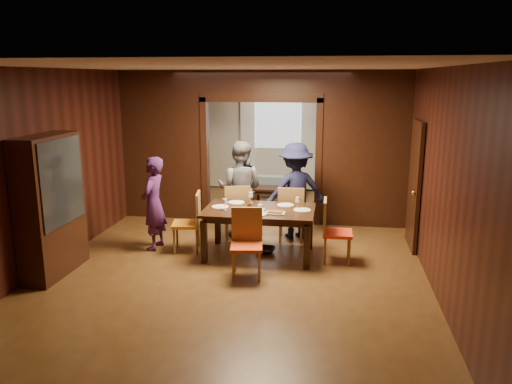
% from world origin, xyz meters
% --- Properties ---
extents(floor, '(9.00, 9.00, 0.00)m').
position_xyz_m(floor, '(0.00, 0.00, 0.00)').
color(floor, '#523217').
rests_on(floor, ground).
extents(ceiling, '(5.50, 9.00, 0.02)m').
position_xyz_m(ceiling, '(0.00, 0.00, 2.90)').
color(ceiling, silver).
rests_on(ceiling, room_walls).
extents(room_walls, '(5.52, 9.01, 2.90)m').
position_xyz_m(room_walls, '(0.00, 1.89, 1.51)').
color(room_walls, black).
rests_on(room_walls, floor).
extents(person_purple, '(0.40, 0.58, 1.53)m').
position_xyz_m(person_purple, '(-1.48, -0.27, 0.77)').
color(person_purple, '#421C52').
rests_on(person_purple, floor).
extents(person_grey, '(0.88, 0.71, 1.70)m').
position_xyz_m(person_grey, '(-0.23, 0.65, 0.85)').
color(person_grey, slate).
rests_on(person_grey, floor).
extents(person_navy, '(1.24, 1.01, 1.67)m').
position_xyz_m(person_navy, '(0.74, 0.72, 0.84)').
color(person_navy, '#151736').
rests_on(person_navy, floor).
extents(sofa, '(1.78, 0.71, 0.52)m').
position_xyz_m(sofa, '(-0.15, 3.85, 0.26)').
color(sofa, '#90AFBD').
rests_on(sofa, floor).
extents(serving_bowl, '(0.34, 0.34, 0.08)m').
position_xyz_m(serving_bowl, '(0.34, -0.19, 0.80)').
color(serving_bowl, black).
rests_on(serving_bowl, dining_table).
extents(dining_table, '(1.71, 1.06, 0.76)m').
position_xyz_m(dining_table, '(0.26, -0.32, 0.38)').
color(dining_table, black).
rests_on(dining_table, floor).
extents(coffee_table, '(0.80, 0.50, 0.40)m').
position_xyz_m(coffee_table, '(0.03, 2.86, 0.20)').
color(coffee_table, black).
rests_on(coffee_table, floor).
extents(chair_left, '(0.51, 0.51, 0.97)m').
position_xyz_m(chair_left, '(-0.93, -0.30, 0.48)').
color(chair_left, '#C16712').
rests_on(chair_left, floor).
extents(chair_right, '(0.44, 0.44, 0.97)m').
position_xyz_m(chair_right, '(1.48, -0.40, 0.48)').
color(chair_right, red).
rests_on(chair_right, floor).
extents(chair_far_l, '(0.54, 0.54, 0.97)m').
position_xyz_m(chair_far_l, '(-0.26, 0.51, 0.48)').
color(chair_far_l, '#F24616').
rests_on(chair_far_l, floor).
extents(chair_far_r, '(0.46, 0.46, 0.97)m').
position_xyz_m(chair_far_r, '(0.69, 0.52, 0.48)').
color(chair_far_r, orange).
rests_on(chair_far_r, floor).
extents(chair_near, '(0.50, 0.50, 0.97)m').
position_xyz_m(chair_near, '(0.22, -1.22, 0.48)').
color(chair_near, '#C53C12').
rests_on(chair_near, floor).
extents(hutch, '(0.40, 1.20, 2.00)m').
position_xyz_m(hutch, '(-2.53, -1.50, 1.00)').
color(hutch, black).
rests_on(hutch, floor).
extents(door_right, '(0.06, 0.90, 2.10)m').
position_xyz_m(door_right, '(2.70, 0.50, 1.05)').
color(door_right, black).
rests_on(door_right, floor).
extents(window_far, '(1.20, 0.03, 1.30)m').
position_xyz_m(window_far, '(0.00, 4.44, 1.70)').
color(window_far, silver).
rests_on(window_far, back_wall).
extents(curtain_left, '(0.35, 0.06, 2.40)m').
position_xyz_m(curtain_left, '(-0.75, 4.40, 1.25)').
color(curtain_left, white).
rests_on(curtain_left, back_wall).
extents(curtain_right, '(0.35, 0.06, 2.40)m').
position_xyz_m(curtain_right, '(0.75, 4.40, 1.25)').
color(curtain_right, white).
rests_on(curtain_right, back_wall).
extents(plate_left, '(0.27, 0.27, 0.01)m').
position_xyz_m(plate_left, '(-0.37, -0.30, 0.77)').
color(plate_left, white).
rests_on(plate_left, dining_table).
extents(plate_far_l, '(0.27, 0.27, 0.01)m').
position_xyz_m(plate_far_l, '(-0.17, 0.01, 0.77)').
color(plate_far_l, white).
rests_on(plate_far_l, dining_table).
extents(plate_far_r, '(0.27, 0.27, 0.01)m').
position_xyz_m(plate_far_r, '(0.64, -0.03, 0.77)').
color(plate_far_r, silver).
rests_on(plate_far_r, dining_table).
extents(plate_right, '(0.27, 0.27, 0.01)m').
position_xyz_m(plate_right, '(0.93, -0.29, 0.77)').
color(plate_right, silver).
rests_on(plate_right, dining_table).
extents(plate_near, '(0.27, 0.27, 0.01)m').
position_xyz_m(plate_near, '(0.29, -0.63, 0.77)').
color(plate_near, silver).
rests_on(plate_near, dining_table).
extents(platter_a, '(0.30, 0.20, 0.04)m').
position_xyz_m(platter_a, '(0.21, -0.42, 0.78)').
color(platter_a, gray).
rests_on(platter_a, dining_table).
extents(platter_b, '(0.30, 0.20, 0.04)m').
position_xyz_m(platter_b, '(0.54, -0.54, 0.78)').
color(platter_b, gray).
rests_on(platter_b, dining_table).
extents(wineglass_left, '(0.08, 0.08, 0.18)m').
position_xyz_m(wineglass_left, '(-0.25, -0.46, 0.85)').
color(wineglass_left, silver).
rests_on(wineglass_left, dining_table).
extents(wineglass_far, '(0.08, 0.08, 0.18)m').
position_xyz_m(wineglass_far, '(0.06, 0.04, 0.85)').
color(wineglass_far, silver).
rests_on(wineglass_far, dining_table).
extents(wineglass_right, '(0.08, 0.08, 0.18)m').
position_xyz_m(wineglass_right, '(0.85, -0.18, 0.85)').
color(wineglass_right, silver).
rests_on(wineglass_right, dining_table).
extents(tumbler, '(0.07, 0.07, 0.14)m').
position_xyz_m(tumbler, '(0.31, -0.58, 0.83)').
color(tumbler, silver).
rests_on(tumbler, dining_table).
extents(condiment_jar, '(0.08, 0.08, 0.11)m').
position_xyz_m(condiment_jar, '(0.12, -0.36, 0.82)').
color(condiment_jar, '#462410').
rests_on(condiment_jar, dining_table).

